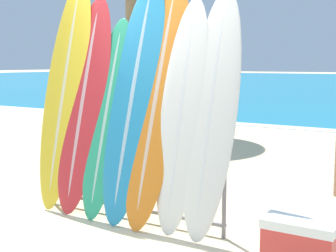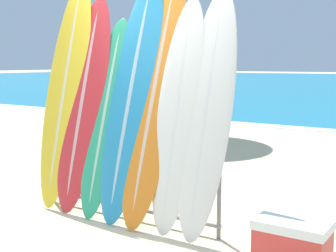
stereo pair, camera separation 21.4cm
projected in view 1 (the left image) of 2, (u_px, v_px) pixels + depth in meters
The scene contains 11 objects.
ground_plane at pixel (102, 237), 4.40m from camera, with size 160.00×160.00×0.00m, color beige.
surfboard_rack at pixel (128, 175), 4.85m from camera, with size 2.21×0.04×0.87m.
surfboard_slot_0 at pixel (65, 90), 5.28m from camera, with size 0.58×0.72×2.63m.
surfboard_slot_1 at pixel (84, 103), 5.12m from camera, with size 0.60×0.71×2.37m.
surfboard_slot_2 at pixel (107, 117), 4.95m from camera, with size 0.48×0.68×2.11m.
surfboard_slot_3 at pixel (134, 97), 4.81m from camera, with size 0.58×0.87×2.55m.
surfboard_slot_4 at pixel (157, 100), 4.67m from camera, with size 0.56×0.89×2.50m.
surfboard_slot_5 at pixel (182, 114), 4.47m from camera, with size 0.49×0.63×2.26m.
surfboard_slot_6 at pixel (212, 113), 4.32m from camera, with size 0.51×0.68×2.33m.
person_near_water at pixel (105, 105), 7.74m from camera, with size 0.28×0.23×1.70m.
cooler_box at pixel (300, 243), 3.70m from camera, with size 0.57×0.37×0.41m.
Camera 1 is at (2.70, -3.30, 1.62)m, focal length 50.00 mm.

